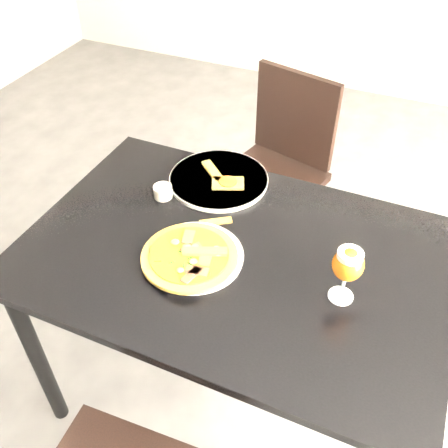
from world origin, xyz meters
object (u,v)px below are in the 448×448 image
at_px(chair_far, 277,166).
at_px(pizza, 190,256).
at_px(dining_table, 234,273).
at_px(beer_glass, 348,265).

relative_size(chair_far, pizza, 3.27).
height_order(dining_table, chair_far, chair_far).
bearing_deg(pizza, dining_table, 41.55).
xyz_separation_m(dining_table, beer_glass, (0.32, -0.04, 0.21)).
bearing_deg(chair_far, pizza, -73.24).
bearing_deg(chair_far, beer_glass, -47.88).
bearing_deg(beer_glass, dining_table, 171.97).
xyz_separation_m(chair_far, beer_glass, (0.45, -0.86, 0.39)).
relative_size(chair_far, beer_glass, 5.28).
bearing_deg(pizza, beer_glass, 5.72).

